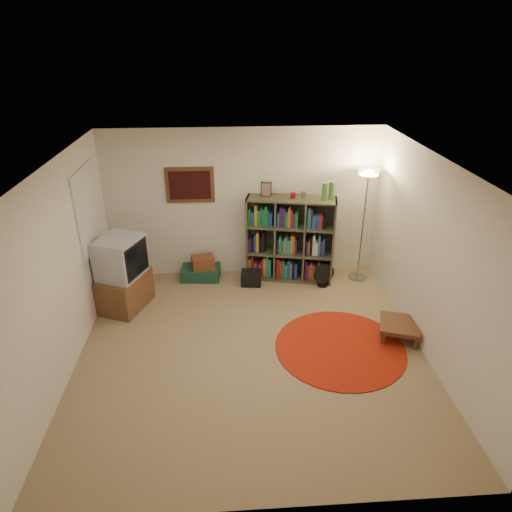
{
  "coord_description": "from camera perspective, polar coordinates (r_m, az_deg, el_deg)",
  "views": [
    {
      "loc": [
        -0.27,
        -4.87,
        3.8
      ],
      "look_at": [
        0.1,
        0.6,
        1.1
      ],
      "focal_mm": 32.0,
      "sensor_mm": 36.0,
      "label": 1
    }
  ],
  "objects": [
    {
      "name": "paper_towel",
      "position": [
        7.92,
        -0.41,
        -1.38
      ],
      "size": [
        0.16,
        0.16,
        0.27
      ],
      "rotation": [
        0.0,
        0.0,
        0.31
      ],
      "color": "white",
      "rests_on": "ground"
    },
    {
      "name": "suitcase",
      "position": [
        7.86,
        -6.92,
        -2.07
      ],
      "size": [
        0.67,
        0.46,
        0.21
      ],
      "rotation": [
        0.0,
        0.0,
        -0.07
      ],
      "color": "#163C2D",
      "rests_on": "ground"
    },
    {
      "name": "tv_stand",
      "position": [
        7.08,
        -16.27,
        -2.26
      ],
      "size": [
        0.79,
        0.93,
        1.14
      ],
      "rotation": [
        0.0,
        0.0,
        -0.38
      ],
      "color": "brown",
      "rests_on": "ground"
    },
    {
      "name": "bookshelf",
      "position": [
        7.59,
        4.13,
        1.96
      ],
      "size": [
        1.49,
        0.69,
        1.72
      ],
      "rotation": [
        0.0,
        0.0,
        -0.2
      ],
      "color": "#43442D",
      "rests_on": "ground"
    },
    {
      "name": "wicker_basket",
      "position": [
        7.74,
        -6.65,
        -0.79
      ],
      "size": [
        0.41,
        0.33,
        0.21
      ],
      "rotation": [
        0.0,
        0.0,
        0.19
      ],
      "color": "brown",
      "rests_on": "suitcase"
    },
    {
      "name": "duffel_bag",
      "position": [
        7.62,
        -0.61,
        -2.75
      ],
      "size": [
        0.36,
        0.31,
        0.23
      ],
      "rotation": [
        0.0,
        0.0,
        -0.11
      ],
      "color": "black",
      "rests_on": "ground"
    },
    {
      "name": "red_rug",
      "position": [
        6.32,
        10.44,
        -11.18
      ],
      "size": [
        1.73,
        1.73,
        0.02
      ],
      "color": "maroon",
      "rests_on": "ground"
    },
    {
      "name": "room",
      "position": [
        5.54,
        -1.21,
        -1.07
      ],
      "size": [
        4.54,
        4.54,
        2.54
      ],
      "color": "#8C7552",
      "rests_on": "ground"
    },
    {
      "name": "floor_fan",
      "position": [
        7.6,
        8.46,
        -2.38
      ],
      "size": [
        0.35,
        0.24,
        0.4
      ],
      "rotation": [
        0.0,
        0.0,
        0.38
      ],
      "color": "black",
      "rests_on": "ground"
    },
    {
      "name": "side_table",
      "position": [
        6.59,
        17.55,
        -8.28
      ],
      "size": [
        0.67,
        0.67,
        0.24
      ],
      "rotation": [
        0.0,
        0.0,
        -0.34
      ],
      "color": "#472918",
      "rests_on": "ground"
    },
    {
      "name": "dvd_box",
      "position": [
        7.15,
        -16.29,
        -6.58
      ],
      "size": [
        0.38,
        0.33,
        0.11
      ],
      "rotation": [
        0.0,
        0.0,
        -0.19
      ],
      "color": "#B4B4B9",
      "rests_on": "ground"
    },
    {
      "name": "floor_lamp",
      "position": [
        7.44,
        13.7,
        8.03
      ],
      "size": [
        0.43,
        0.43,
        1.89
      ],
      "rotation": [
        0.0,
        0.0,
        0.2
      ],
      "color": "#999A9D",
      "rests_on": "ground"
    }
  ]
}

